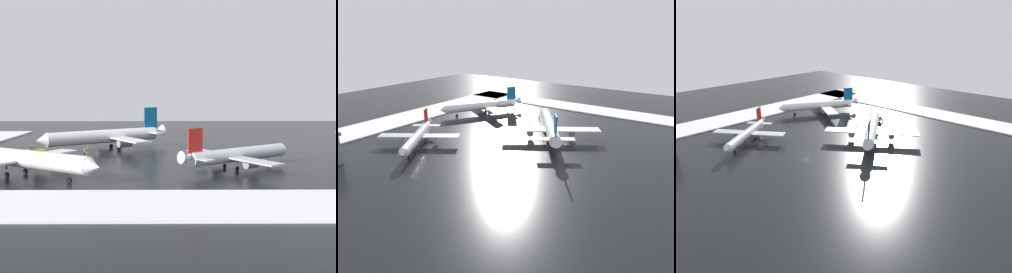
{
  "view_description": "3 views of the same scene",
  "coord_description": "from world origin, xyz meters",
  "views": [
    {
      "loc": [
        -7.82,
        -107.7,
        16.04
      ],
      "look_at": [
        -7.05,
        2.98,
        4.14
      ],
      "focal_mm": 45.0,
      "sensor_mm": 36.0,
      "label": 1
    },
    {
      "loc": [
        68.36,
        55.71,
        35.38
      ],
      "look_at": [
        -10.28,
        -0.6,
        2.36
      ],
      "focal_mm": 35.0,
      "sensor_mm": 36.0,
      "label": 2
    },
    {
      "loc": [
        61.33,
        72.72,
        39.5
      ],
      "look_at": [
        -14.53,
        2.96,
        2.19
      ],
      "focal_mm": 35.0,
      "sensor_mm": 36.0,
      "label": 3
    }
  ],
  "objects": [
    {
      "name": "ground_crew_mid_apron",
      "position": [
        -40.91,
        -6.3,
        0.97
      ],
      "size": [
        0.36,
        0.36,
        1.71
      ],
      "rotation": [
        0.0,
        0.0,
        4.28
      ],
      "color": "black",
      "rests_on": "ground_plane"
    },
    {
      "name": "ground_crew_beside_wing",
      "position": [
        -20.01,
        8.31,
        0.97
      ],
      "size": [
        0.36,
        0.36,
        1.71
      ],
      "rotation": [
        0.0,
        0.0,
        6.23
      ],
      "color": "black",
      "rests_on": "ground_plane"
    },
    {
      "name": "snow_bank_far",
      "position": [
        0.0,
        -50.0,
        0.21
      ],
      "size": [
        152.0,
        16.0,
        0.42
      ],
      "primitive_type": "cube",
      "color": "white",
      "rests_on": "ground_plane"
    },
    {
      "name": "ground_plane",
      "position": [
        0.0,
        0.0,
        0.0
      ],
      "size": [
        240.0,
        240.0,
        0.0
      ],
      "primitive_type": "plane",
      "color": "black"
    },
    {
      "name": "pushback_tug",
      "position": [
        -40.88,
        -2.05,
        1.28
      ],
      "size": [
        5.01,
        3.32,
        2.5
      ],
      "rotation": [
        0.0,
        0.0,
        3.41
      ],
      "color": "gold",
      "rests_on": "ground_plane"
    },
    {
      "name": "snow_bank_left",
      "position": [
        -67.0,
        0.0,
        0.21
      ],
      "size": [
        14.0,
        116.0,
        0.42
      ],
      "primitive_type": "cube",
      "color": "white",
      "rests_on": "ground_plane"
    },
    {
      "name": "ground_crew_by_nose_gear",
      "position": [
        -28.06,
        -2.97,
        0.97
      ],
      "size": [
        0.36,
        0.36,
        1.71
      ],
      "rotation": [
        0.0,
        0.0,
        1.5
      ],
      "color": "black",
      "rests_on": "ground_plane"
    },
    {
      "name": "traffic_cone_mid_line",
      "position": [
        -28.22,
        0.78,
        0.28
      ],
      "size": [
        0.36,
        0.36,
        0.55
      ],
      "primitive_type": "cone",
      "color": "orange",
      "rests_on": "ground_plane"
    },
    {
      "name": "airplane_parked_starboard",
      "position": [
        -23.76,
        7.56,
        3.75
      ],
      "size": [
        33.47,
        28.77,
        11.36
      ],
      "rotation": [
        0.0,
        0.0,
        3.73
      ],
      "color": "white",
      "rests_on": "ground_plane"
    },
    {
      "name": "airplane_parked_portside",
      "position": [
        7.19,
        -21.42,
        2.98
      ],
      "size": [
        26.48,
        22.77,
        9.01
      ],
      "rotation": [
        0.0,
        0.0,
        0.6
      ],
      "color": "silver",
      "rests_on": "ground_plane"
    },
    {
      "name": "traffic_cone_wingtip_side",
      "position": [
        -30.03,
        12.92,
        0.28
      ],
      "size": [
        0.36,
        0.36,
        0.55
      ],
      "primitive_type": "cone",
      "color": "orange",
      "rests_on": "ground_plane"
    },
    {
      "name": "traffic_cone_near_nose",
      "position": [
        -29.96,
        10.54,
        0.28
      ],
      "size": [
        0.36,
        0.36,
        0.55
      ],
      "primitive_type": "cone",
      "color": "orange",
      "rests_on": "ground_plane"
    },
    {
      "name": "airplane_distant_tail",
      "position": [
        -34.36,
        -29.7,
        3.48
      ],
      "size": [
        32.01,
        27.39,
        10.52
      ],
      "rotation": [
        0.0,
        0.0,
        5.75
      ],
      "color": "white",
      "rests_on": "ground_plane"
    }
  ]
}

